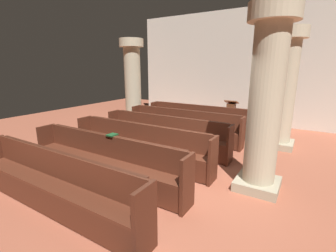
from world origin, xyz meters
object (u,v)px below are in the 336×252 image
Objects in this scene: pew_row_0 at (198,118)px; lectern at (231,116)px; pew_row_2 at (164,132)px; pillar_aisle_rear at (266,100)px; pillar_far_side at (133,82)px; hymn_book at (112,135)px; pew_row_5 at (52,181)px; pew_row_3 at (139,143)px; pillar_aisle_side at (284,88)px; pew_row_4 at (105,158)px; pew_row_1 at (183,124)px.

lectern reaches higher than pew_row_0.
pew_row_2 is 1.14× the size of pillar_aisle_rear.
pew_row_0 is 1.00× the size of pew_row_2.
pillar_far_side is 6.04m from pillar_aisle_rear.
pew_row_2 is at bearing -90.00° from pew_row_0.
pillar_far_side is 4.85m from hymn_book.
pew_row_5 is at bearing -63.32° from pillar_far_side.
pillar_aisle_side is (2.70, 3.12, 1.22)m from pew_row_3.
pillar_aisle_side is 2.63m from lectern.
hymn_book is at bearing 71.97° from pew_row_4.
pillar_aisle_side is 3.06× the size of lectern.
pew_row_3 is 4.30m from pillar_aisle_side.
pew_row_2 is at bearing -90.00° from pew_row_1.
pillar_aisle_side is 4.90m from hymn_book.
pew_row_0 and pew_row_4 have the same top height.
pew_row_2 is 1.00× the size of pew_row_5.
lectern is (0.85, 6.75, -0.06)m from pew_row_5.
pillar_far_side is (-2.65, 1.89, 1.22)m from pew_row_2.
pew_row_1 is 3.01m from pillar_far_side.
pew_row_4 is 0.49m from hymn_book.
pillar_aisle_side is (2.70, 1.99, 1.22)m from pew_row_2.
pillar_aisle_rear reaches higher than pew_row_2.
pillar_far_side is at bearing 152.34° from pillar_aisle_rear.
pew_row_3 and pew_row_4 have the same top height.
lectern reaches higher than pew_row_4.
pew_row_0 and pew_row_2 have the same top height.
lectern is (3.50, 1.48, -1.27)m from pillar_far_side.
pillar_aisle_rear is at bearing 4.58° from pew_row_3.
pew_row_0 is 4.33m from pillar_aisle_rear.
pew_row_3 is at bearing -100.72° from lectern.
pillar_aisle_rear is (2.70, 0.22, 1.22)m from pew_row_3.
pillar_aisle_rear is at bearing 23.64° from hymn_book.
pew_row_2 is 2.11m from hymn_book.
pillar_far_side is (-2.65, 4.14, 1.22)m from pew_row_4.
pillar_aisle_side reaches higher than pew_row_4.
pillar_far_side is 1.00× the size of pillar_aisle_rear.
hymn_book is (-2.64, -4.05, -0.76)m from pillar_aisle_side.
pillar_aisle_side is at bearing 57.54° from pew_row_4.
pew_row_1 is 4.50m from pew_row_5.
pew_row_2 is at bearing 91.69° from hymn_book.
pew_row_3 is at bearing -90.00° from pew_row_0.
pew_row_3 is at bearing -90.00° from pew_row_1.
pew_row_5 is 19.47× the size of hymn_book.
pillar_aisle_side is (2.70, -0.26, 1.22)m from pew_row_0.
pew_row_0 is 2.94m from pillar_far_side.
pew_row_4 is (0.00, -1.13, 0.00)m from pew_row_3.
pew_row_2 is 3.38m from pew_row_5.
lectern is (0.85, 3.37, -0.06)m from pew_row_2.
pew_row_4 and pew_row_5 have the same top height.
pillar_aisle_rear is at bearing -90.00° from pillar_aisle_side.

